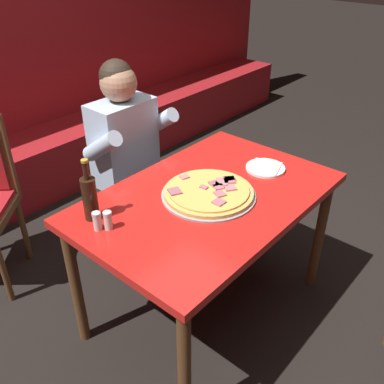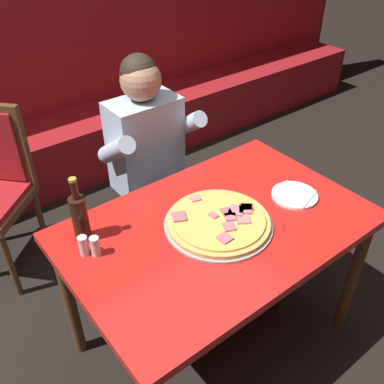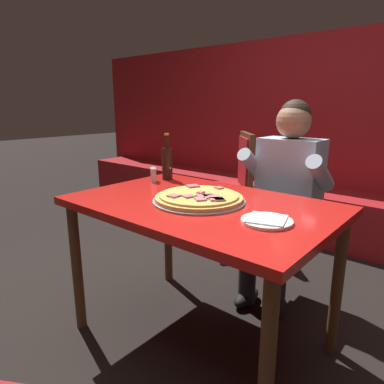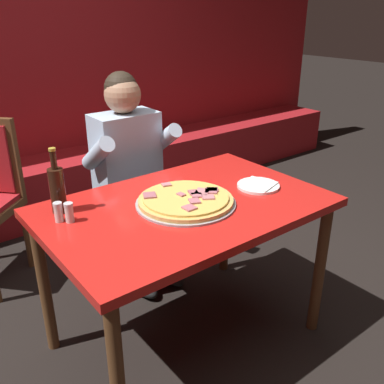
{
  "view_description": "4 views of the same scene",
  "coord_description": "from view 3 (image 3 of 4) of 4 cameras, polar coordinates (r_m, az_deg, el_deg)",
  "views": [
    {
      "loc": [
        -1.38,
        -1.09,
        1.88
      ],
      "look_at": [
        -0.12,
        0.0,
        0.85
      ],
      "focal_mm": 40.0,
      "sensor_mm": 36.0,
      "label": 1
    },
    {
      "loc": [
        -0.93,
        -1.02,
        1.95
      ],
      "look_at": [
        -0.07,
        0.09,
        0.93
      ],
      "focal_mm": 40.0,
      "sensor_mm": 36.0,
      "label": 2
    },
    {
      "loc": [
        1.02,
        -1.27,
        1.24
      ],
      "look_at": [
        -0.2,
        0.17,
        0.76
      ],
      "focal_mm": 32.0,
      "sensor_mm": 36.0,
      "label": 3
    },
    {
      "loc": [
        -1.06,
        -1.42,
        1.61
      ],
      "look_at": [
        0.06,
        0.03,
        0.81
      ],
      "focal_mm": 40.0,
      "sensor_mm": 36.0,
      "label": 4
    }
  ],
  "objects": [
    {
      "name": "dining_chair_far_right",
      "position": [
        3.07,
        6.7,
        1.9
      ],
      "size": [
        0.62,
        0.62,
        1.01
      ],
      "color": "brown",
      "rests_on": "ground_plane"
    },
    {
      "name": "plate_white_paper",
      "position": [
        1.42,
        12.36,
        -4.69
      ],
      "size": [
        0.21,
        0.21,
        0.02
      ],
      "color": "white",
      "rests_on": "main_dining_table"
    },
    {
      "name": "ground_plane",
      "position": [
        2.05,
        1.27,
        -23.05
      ],
      "size": [
        24.0,
        24.0,
        0.0
      ],
      "primitive_type": "plane",
      "color": "black"
    },
    {
      "name": "diner_seated_blue_shirt",
      "position": [
        2.2,
        14.88,
        -0.26
      ],
      "size": [
        0.53,
        0.53,
        1.27
      ],
      "color": "black",
      "rests_on": "ground_plane"
    },
    {
      "name": "shaker_black_pepper",
      "position": [
        2.11,
        -6.44,
        2.64
      ],
      "size": [
        0.04,
        0.04,
        0.09
      ],
      "color": "silver",
      "rests_on": "main_dining_table"
    },
    {
      "name": "beer_bottle",
      "position": [
        2.18,
        -4.16,
        4.95
      ],
      "size": [
        0.07,
        0.07,
        0.29
      ],
      "color": "black",
      "rests_on": "main_dining_table"
    },
    {
      "name": "booth_bench",
      "position": [
        3.44,
        21.22,
        -3.77
      ],
      "size": [
        6.46,
        0.48,
        0.46
      ],
      "primitive_type": "cube",
      "color": "#A3191E",
      "rests_on": "ground_plane"
    },
    {
      "name": "booth_wall_panel",
      "position": [
        3.61,
        23.97,
        8.48
      ],
      "size": [
        6.8,
        0.16,
        1.9
      ],
      "primitive_type": "cube",
      "color": "#A3191E",
      "rests_on": "ground_plane"
    },
    {
      "name": "shaker_parmesan",
      "position": [
        2.18,
        -3.89,
        3.06
      ],
      "size": [
        0.04,
        0.04,
        0.09
      ],
      "color": "silver",
      "rests_on": "main_dining_table"
    },
    {
      "name": "main_dining_table",
      "position": [
        1.72,
        1.4,
        -4.45
      ],
      "size": [
        1.29,
        0.84,
        0.78
      ],
      "color": "brown",
      "rests_on": "ground_plane"
    },
    {
      "name": "shaker_red_pepper_flakes",
      "position": [
        2.16,
        -6.46,
        2.88
      ],
      "size": [
        0.04,
        0.04,
        0.09
      ],
      "color": "silver",
      "rests_on": "main_dining_table"
    },
    {
      "name": "pizza",
      "position": [
        1.68,
        1.17,
        -1.03
      ],
      "size": [
        0.46,
        0.46,
        0.05
      ],
      "color": "#9E9EA3",
      "rests_on": "main_dining_table"
    }
  ]
}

